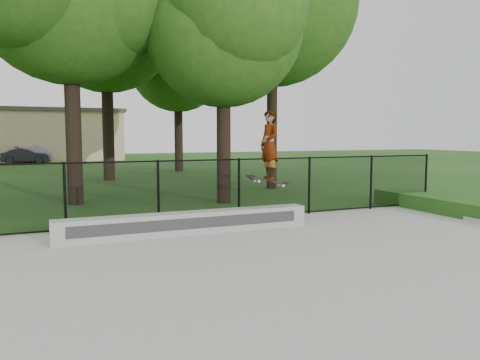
% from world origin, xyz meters
% --- Properties ---
extents(ground, '(100.00, 100.00, 0.00)m').
position_xyz_m(ground, '(0.00, 0.00, 0.00)').
color(ground, '#1B4E16').
rests_on(ground, ground).
extents(concrete_slab, '(14.00, 12.00, 0.06)m').
position_xyz_m(concrete_slab, '(0.00, 0.00, 0.03)').
color(concrete_slab, '#A4A5A0').
rests_on(concrete_slab, ground).
extents(grind_ledge, '(5.36, 0.40, 0.46)m').
position_xyz_m(grind_ledge, '(0.34, 4.70, 0.29)').
color(grind_ledge, '#9D9D98').
rests_on(grind_ledge, concrete_slab).
extents(car_b, '(3.04, 1.20, 1.10)m').
position_xyz_m(car_b, '(-3.54, 34.18, 0.55)').
color(car_b, black).
rests_on(car_b, ground).
extents(car_c, '(4.59, 3.35, 1.33)m').
position_xyz_m(car_c, '(-2.16, 35.71, 0.66)').
color(car_c, '#AEB2C6').
rests_on(car_c, ground).
extents(skater_airborne, '(0.82, 0.60, 1.71)m').
position_xyz_m(skater_airborne, '(2.17, 4.60, 1.86)').
color(skater_airborne, black).
rests_on(skater_airborne, ground).
extents(chainlink_fence, '(16.06, 0.06, 1.50)m').
position_xyz_m(chainlink_fence, '(0.00, 5.90, 0.81)').
color(chainlink_fence, black).
rests_on(chainlink_fence, concrete_slab).
extents(tree_row, '(20.42, 18.26, 10.74)m').
position_xyz_m(tree_row, '(1.22, 14.75, 6.67)').
color(tree_row, black).
rests_on(tree_row, ground).
extents(distant_building, '(12.40, 6.40, 4.30)m').
position_xyz_m(distant_building, '(-2.00, 38.00, 2.16)').
color(distant_building, '#BEB185').
rests_on(distant_building, ground).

